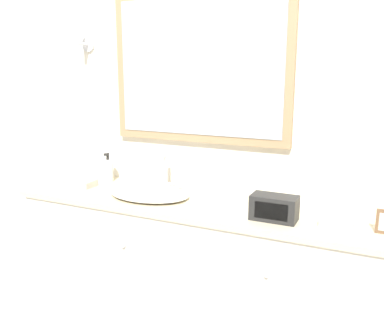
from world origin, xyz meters
TOP-DOWN VIEW (x-y plane):
  - wall_back at (-0.01, 0.57)m, footprint 8.00×0.18m
  - vanity_counter at (0.00, 0.29)m, footprint 2.19×0.53m
  - sink_basin at (-0.35, 0.27)m, footprint 0.46×0.38m
  - soap_bottle at (-0.75, 0.43)m, footprint 0.06×0.06m
  - appliance_box at (0.37, 0.18)m, footprint 0.21×0.11m
  - hand_towel_near_sink at (0.64, 0.23)m, footprint 0.14×0.10m
  - hand_towel_far_corner at (-0.84, 0.26)m, footprint 0.18×0.11m

SIDE VIEW (x-z plane):
  - vanity_counter at x=0.00m, z-range 0.00..0.84m
  - hand_towel_far_corner at x=-0.84m, z-range 0.84..0.88m
  - sink_basin at x=-0.35m, z-range 0.76..0.97m
  - hand_towel_near_sink at x=0.64m, z-range 0.84..0.89m
  - appliance_box at x=0.37m, z-range 0.84..0.96m
  - soap_bottle at x=-0.75m, z-range 0.82..1.01m
  - wall_back at x=-0.01m, z-range 0.01..2.56m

